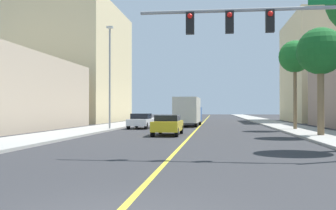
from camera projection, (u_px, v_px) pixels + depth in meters
ground at (202, 124)px, 47.83m from camera, size 192.00×192.00×0.00m
sidewalk_left at (131, 123)px, 48.92m from camera, size 3.93×168.00×0.15m
sidewalk_right at (276, 124)px, 46.75m from camera, size 3.93×168.00×0.15m
lane_marking_center at (202, 124)px, 47.83m from camera, size 0.16×144.00×0.01m
building_left_far at (76, 65)px, 57.40m from camera, size 12.39×20.18×16.80m
building_right_far at (333, 70)px, 57.02m from camera, size 12.65×17.04×15.27m
traffic_signal_mast at (289, 37)px, 14.44m from camera, size 8.69×0.36×5.91m
street_lamp at (110, 72)px, 33.73m from camera, size 0.56×0.28×8.94m
palm_mid at (320, 53)px, 25.11m from camera, size 3.05×3.05×6.98m
palm_far at (295, 57)px, 33.02m from camera, size 2.73×2.73×7.56m
car_yellow at (168, 124)px, 27.05m from camera, size 1.82×4.59×1.41m
car_white at (141, 121)px, 36.58m from camera, size 1.95×4.52×1.42m
car_gray at (189, 118)px, 48.91m from camera, size 2.07×4.60×1.37m
delivery_truck at (188, 111)px, 41.47m from camera, size 2.64×8.13×3.07m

